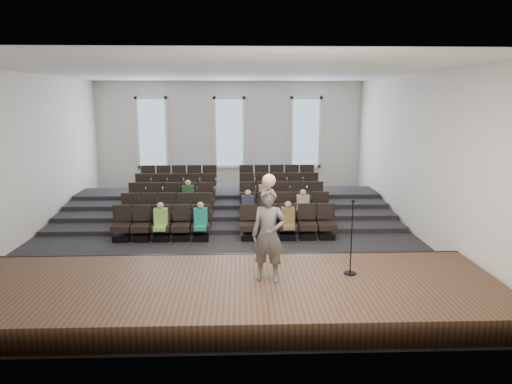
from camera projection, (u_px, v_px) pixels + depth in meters
ground at (226, 234)px, 14.52m from camera, size 14.00×14.00×0.00m
ceiling at (223, 72)px, 13.51m from camera, size 12.00×14.00×0.02m
wall_back at (230, 137)px, 20.89m from camera, size 12.00×0.04×5.00m
wall_front at (210, 212)px, 7.15m from camera, size 12.00×0.04×5.00m
wall_left at (26, 157)px, 13.81m from camera, size 0.04×14.00×5.00m
wall_right at (417, 155)px, 14.22m from camera, size 0.04×14.00×5.00m
stage at (218, 294)px, 9.48m from camera, size 11.80×3.60×0.50m
stage_lip at (221, 264)px, 11.21m from camera, size 11.80×0.06×0.52m
risers at (228, 205)px, 17.59m from camera, size 11.80×4.80×0.60m
seating_rows at (227, 202)px, 15.89m from camera, size 6.80×4.70×1.67m
windows at (229, 133)px, 20.78m from camera, size 8.44×0.10×3.24m
audience at (237, 207)px, 14.67m from camera, size 4.85×2.64×1.10m
speaker at (269, 235)px, 9.42m from camera, size 0.80×0.62×1.95m
mic_stand at (351, 252)px, 9.83m from camera, size 0.28×0.28×1.66m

